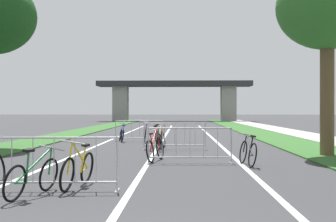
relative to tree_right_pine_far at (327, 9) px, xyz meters
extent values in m
cube|color=#2D5B26|center=(-12.00, 17.43, -4.94)|extent=(2.43, 70.56, 0.05)
cube|color=#2D5B26|center=(0.24, 17.43, -4.94)|extent=(2.43, 70.56, 0.05)
cube|color=#9E9B93|center=(2.57, 17.43, -4.93)|extent=(2.22, 70.56, 0.08)
cube|color=silver|center=(-5.88, 8.97, -4.96)|extent=(0.14, 40.82, 0.01)
cube|color=silver|center=(-3.18, 8.97, -4.96)|extent=(0.14, 40.82, 0.01)
cube|color=silver|center=(-8.58, 8.97, -4.96)|extent=(0.14, 40.82, 0.01)
cube|color=#2D2D30|center=(-5.88, 46.88, 0.18)|extent=(21.00, 3.74, 0.69)
cube|color=gray|center=(-13.28, 46.88, -2.57)|extent=(1.98, 2.40, 4.80)
cube|color=gray|center=(1.51, 46.88, -2.57)|extent=(1.98, 2.40, 4.80)
cylinder|color=brown|center=(0.00, 0.00, -3.08)|extent=(0.47, 0.47, 3.77)
ellipsoid|color=#2D6628|center=(0.00, 0.00, 0.08)|extent=(3.40, 3.40, 2.89)
cylinder|color=#ADADB2|center=(-6.13, -6.77, -4.44)|extent=(0.04, 0.04, 1.05)
cube|color=#ADADB2|center=(-6.13, -6.77, -4.95)|extent=(0.08, 0.44, 0.03)
cylinder|color=#ADADB2|center=(-7.33, -6.82, -3.94)|extent=(2.41, 0.15, 0.04)
cylinder|color=#ADADB2|center=(-7.33, -6.82, -4.79)|extent=(2.41, 0.15, 0.04)
cylinder|color=#ADADB2|center=(-8.13, -6.86, -4.35)|extent=(0.02, 0.02, 0.87)
cylinder|color=#ADADB2|center=(-7.73, -6.84, -4.35)|extent=(0.02, 0.02, 0.87)
cylinder|color=#ADADB2|center=(-7.33, -6.82, -4.35)|extent=(0.02, 0.02, 0.87)
cylinder|color=#ADADB2|center=(-6.93, -6.80, -4.35)|extent=(0.02, 0.02, 0.87)
cylinder|color=#ADADB2|center=(-6.53, -6.79, -4.35)|extent=(0.02, 0.02, 0.87)
cylinder|color=#ADADB2|center=(-5.86, -2.23, -4.44)|extent=(0.04, 0.04, 1.05)
cube|color=#ADADB2|center=(-5.86, -2.23, -4.95)|extent=(0.08, 0.44, 0.03)
cylinder|color=#ADADB2|center=(-3.45, -2.15, -4.44)|extent=(0.04, 0.04, 1.05)
cube|color=#ADADB2|center=(-3.45, -2.15, -4.95)|extent=(0.08, 0.44, 0.03)
cylinder|color=#ADADB2|center=(-4.65, -2.19, -3.94)|extent=(2.41, 0.13, 0.04)
cylinder|color=#ADADB2|center=(-4.65, -2.19, -4.79)|extent=(2.41, 0.13, 0.04)
cylinder|color=#ADADB2|center=(-5.45, -2.22, -4.35)|extent=(0.02, 0.02, 0.87)
cylinder|color=#ADADB2|center=(-5.05, -2.21, -4.35)|extent=(0.02, 0.02, 0.87)
cylinder|color=#ADADB2|center=(-4.65, -2.19, -4.35)|extent=(0.02, 0.02, 0.87)
cylinder|color=#ADADB2|center=(-4.25, -2.18, -4.35)|extent=(0.02, 0.02, 0.87)
cylinder|color=#ADADB2|center=(-3.85, -2.16, -4.35)|extent=(0.02, 0.02, 0.87)
cylinder|color=#ADADB2|center=(-6.37, 2.38, -4.44)|extent=(0.04, 0.04, 1.05)
cube|color=#ADADB2|center=(-6.37, 2.38, -4.95)|extent=(0.08, 0.44, 0.03)
cylinder|color=#ADADB2|center=(-3.96, 2.50, -4.44)|extent=(0.04, 0.04, 1.05)
cube|color=#ADADB2|center=(-3.96, 2.50, -4.95)|extent=(0.08, 0.44, 0.03)
cylinder|color=#ADADB2|center=(-5.17, 2.44, -3.94)|extent=(2.41, 0.16, 0.04)
cylinder|color=#ADADB2|center=(-5.17, 2.44, -4.79)|extent=(2.41, 0.16, 0.04)
cylinder|color=#ADADB2|center=(-5.97, 2.40, -4.35)|extent=(0.02, 0.02, 0.87)
cylinder|color=#ADADB2|center=(-5.57, 2.42, -4.35)|extent=(0.02, 0.02, 0.87)
cylinder|color=#ADADB2|center=(-5.17, 2.44, -4.35)|extent=(0.02, 0.02, 0.87)
cylinder|color=#ADADB2|center=(-4.76, 2.46, -4.35)|extent=(0.02, 0.02, 0.87)
cylinder|color=#ADADB2|center=(-4.36, 2.48, -4.35)|extent=(0.02, 0.02, 0.87)
cylinder|color=#ADADB2|center=(-8.17, 7.05, -4.44)|extent=(0.04, 0.04, 1.05)
cube|color=#ADADB2|center=(-8.17, 7.05, -4.95)|extent=(0.07, 0.44, 0.03)
cylinder|color=#ADADB2|center=(-5.76, 7.09, -4.44)|extent=(0.04, 0.04, 1.05)
cube|color=#ADADB2|center=(-5.76, 7.09, -4.95)|extent=(0.07, 0.44, 0.03)
cylinder|color=#ADADB2|center=(-6.97, 7.07, -3.94)|extent=(2.41, 0.09, 0.04)
cylinder|color=#ADADB2|center=(-6.97, 7.07, -4.79)|extent=(2.41, 0.09, 0.04)
cylinder|color=#ADADB2|center=(-7.77, 7.05, -4.35)|extent=(0.02, 0.02, 0.87)
cylinder|color=#ADADB2|center=(-7.37, 7.06, -4.35)|extent=(0.02, 0.02, 0.87)
cylinder|color=#ADADB2|center=(-6.97, 7.07, -4.35)|extent=(0.02, 0.02, 0.87)
cylinder|color=#ADADB2|center=(-6.56, 7.08, -4.35)|extent=(0.02, 0.02, 0.87)
cylinder|color=#ADADB2|center=(-6.16, 7.09, -4.35)|extent=(0.02, 0.02, 0.87)
torus|color=black|center=(-2.99, -3.15, -4.63)|extent=(0.23, 0.69, 0.68)
torus|color=black|center=(-3.11, -2.20, -4.63)|extent=(0.23, 0.69, 0.68)
cylinder|color=black|center=(-3.00, -2.69, -4.37)|extent=(0.07, 0.93, 0.55)
cylinder|color=black|center=(-2.98, -2.87, -4.40)|extent=(0.15, 0.10, 0.56)
cylinder|color=black|center=(-3.01, -2.99, -4.65)|extent=(0.07, 0.31, 0.08)
cylinder|color=black|center=(-3.06, -2.22, -4.37)|extent=(0.13, 0.08, 0.52)
cube|color=black|center=(-2.93, -2.90, -4.13)|extent=(0.14, 0.25, 0.07)
cylinder|color=#99999E|center=(-3.01, -2.24, -4.11)|extent=(0.53, 0.09, 0.12)
torus|color=black|center=(-7.71, 6.18, -4.66)|extent=(0.29, 0.64, 0.62)
torus|color=black|center=(-7.94, 7.20, -4.66)|extent=(0.29, 0.64, 0.62)
cylinder|color=#1E389E|center=(-7.77, 6.68, -4.37)|extent=(0.16, 1.03, 0.61)
cylinder|color=#1E389E|center=(-7.73, 6.48, -4.43)|extent=(0.16, 0.10, 0.55)
cylinder|color=#1E389E|center=(-7.75, 6.34, -4.68)|extent=(0.11, 0.34, 0.07)
cylinder|color=#1E389E|center=(-7.88, 7.19, -4.37)|extent=(0.15, 0.06, 0.58)
cube|color=black|center=(-7.68, 6.45, -4.16)|extent=(0.16, 0.26, 0.07)
cylinder|color=#99999E|center=(-7.82, 7.18, -4.08)|extent=(0.43, 0.12, 0.11)
torus|color=black|center=(-5.86, 2.45, -4.63)|extent=(0.30, 0.70, 0.68)
torus|color=black|center=(-5.65, 1.47, -4.63)|extent=(0.30, 0.70, 0.68)
cylinder|color=#197A7F|center=(-5.81, 1.98, -4.37)|extent=(0.14, 0.97, 0.55)
cylinder|color=#197A7F|center=(-5.85, 2.16, -4.35)|extent=(0.18, 0.09, 0.66)
cylinder|color=#197A7F|center=(-5.82, 2.29, -4.65)|extent=(0.10, 0.32, 0.08)
cylinder|color=#197A7F|center=(-5.71, 1.49, -4.37)|extent=(0.14, 0.07, 0.52)
cube|color=black|center=(-5.92, 2.18, -4.03)|extent=(0.15, 0.26, 0.07)
cylinder|color=#99999E|center=(-5.76, 1.50, -4.11)|extent=(0.51, 0.13, 0.12)
torus|color=black|center=(-6.61, 6.08, -4.62)|extent=(0.18, 0.70, 0.69)
torus|color=black|center=(-6.69, 7.03, -4.62)|extent=(0.18, 0.70, 0.69)
cylinder|color=#662884|center=(-6.61, 6.53, -4.31)|extent=(0.04, 0.93, 0.66)
cylinder|color=#662884|center=(-6.61, 6.35, -4.37)|extent=(0.13, 0.11, 0.62)
cylinder|color=#662884|center=(-6.63, 6.23, -4.65)|extent=(0.06, 0.31, 0.08)
cylinder|color=#662884|center=(-6.65, 7.01, -4.31)|extent=(0.12, 0.09, 0.63)
cube|color=black|center=(-6.57, 6.32, -4.06)|extent=(0.12, 0.25, 0.06)
cylinder|color=#99999E|center=(-6.62, 6.99, -4.00)|extent=(0.54, 0.07, 0.09)
torus|color=black|center=(-5.82, -2.12, -4.62)|extent=(0.30, 0.71, 0.69)
torus|color=black|center=(-5.58, -1.12, -4.62)|extent=(0.30, 0.71, 0.69)
cylinder|color=red|center=(-5.75, -1.64, -4.30)|extent=(0.17, 1.00, 0.68)
cylinder|color=red|center=(-5.78, -1.83, -4.40)|extent=(0.14, 0.10, 0.56)
cylinder|color=red|center=(-5.78, -1.96, -4.65)|extent=(0.11, 0.33, 0.08)
cylinder|color=red|center=(-5.63, -1.14, -4.30)|extent=(0.14, 0.07, 0.65)
cube|color=black|center=(-5.83, -1.86, -4.12)|extent=(0.16, 0.26, 0.06)
cylinder|color=#99999E|center=(-5.68, -1.15, -3.98)|extent=(0.44, 0.13, 0.09)
torus|color=black|center=(-7.70, -7.85, -4.64)|extent=(0.31, 0.66, 0.65)
torus|color=black|center=(-7.44, -6.80, -4.64)|extent=(0.31, 0.66, 0.65)
cylinder|color=#1E7238|center=(-7.53, -7.36, -4.38)|extent=(0.38, 1.02, 0.55)
cylinder|color=#1E7238|center=(-7.59, -7.56, -4.40)|extent=(0.13, 0.15, 0.59)
cylinder|color=#1E7238|center=(-7.67, -7.68, -4.67)|extent=(0.11, 0.35, 0.08)
cylinder|color=#1E7238|center=(-7.40, -6.83, -4.38)|extent=(0.12, 0.11, 0.52)
cube|color=black|center=(-7.55, -7.61, -4.11)|extent=(0.16, 0.26, 0.07)
cylinder|color=#99999E|center=(-7.36, -6.87, -4.13)|extent=(0.53, 0.16, 0.12)
torus|color=black|center=(-6.89, -5.86, -4.63)|extent=(0.24, 0.69, 0.67)
torus|color=black|center=(-7.05, -6.92, -4.63)|extent=(0.24, 0.69, 0.67)
cylinder|color=gold|center=(-6.93, -6.37, -4.32)|extent=(0.11, 1.04, 0.65)
cylinder|color=gold|center=(-6.91, -6.17, -4.40)|extent=(0.13, 0.11, 0.56)
cylinder|color=gold|center=(-6.92, -6.03, -4.65)|extent=(0.08, 0.35, 0.08)
cylinder|color=gold|center=(-7.01, -6.90, -4.32)|extent=(0.13, 0.08, 0.62)
cube|color=black|center=(-6.87, -6.14, -4.13)|extent=(0.14, 0.25, 0.06)
cylinder|color=#99999E|center=(-6.96, -6.89, -4.02)|extent=(0.50, 0.10, 0.10)
torus|color=black|center=(-5.78, 2.39, -4.62)|extent=(0.24, 0.70, 0.69)
torus|color=black|center=(-5.66, 3.44, -4.62)|extent=(0.24, 0.70, 0.69)
cylinder|color=orange|center=(-5.77, 2.90, -4.35)|extent=(0.06, 1.03, 0.58)
cylinder|color=orange|center=(-5.80, 2.70, -4.34)|extent=(0.18, 0.11, 0.68)
cylinder|color=orange|center=(-5.76, 2.56, -4.65)|extent=(0.08, 0.34, 0.08)
cylinder|color=orange|center=(-5.71, 3.42, -4.35)|extent=(0.14, 0.08, 0.56)
cube|color=black|center=(-5.86, 2.67, -4.00)|extent=(0.13, 0.25, 0.07)
cylinder|color=#99999E|center=(-5.76, 3.40, -4.07)|extent=(0.44, 0.08, 0.11)
camera|label=1|loc=(-4.90, -15.41, -3.41)|focal=48.59mm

